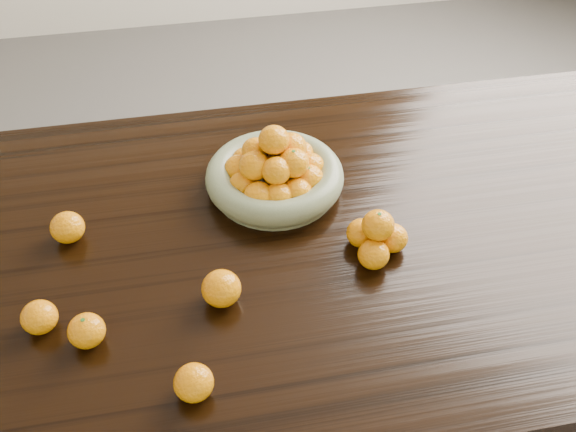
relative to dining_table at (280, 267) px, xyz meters
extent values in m
plane|color=#4D4B49|center=(0.00, 0.00, -0.66)|extent=(5.00, 5.00, 0.00)
cube|color=black|center=(0.00, 0.00, 0.07)|extent=(2.00, 1.00, 0.04)
cube|color=black|center=(0.93, 0.43, -0.31)|extent=(0.08, 0.08, 0.71)
cylinder|color=gray|center=(0.02, 0.16, 0.10)|extent=(0.28, 0.28, 0.01)
torus|color=gray|center=(0.02, 0.16, 0.13)|extent=(0.31, 0.31, 0.06)
ellipsoid|color=#FF9D07|center=(0.10, 0.16, 0.14)|extent=(0.07, 0.07, 0.06)
ellipsoid|color=#FF9D07|center=(0.08, 0.21, 0.14)|extent=(0.07, 0.07, 0.07)
ellipsoid|color=#FF9D07|center=(0.05, 0.24, 0.14)|extent=(0.07, 0.07, 0.06)
ellipsoid|color=#FF9D07|center=(0.01, 0.24, 0.13)|extent=(0.07, 0.07, 0.06)
ellipsoid|color=#FF9D07|center=(-0.04, 0.22, 0.13)|extent=(0.06, 0.06, 0.06)
ellipsoid|color=#FF9D07|center=(-0.06, 0.18, 0.14)|extent=(0.07, 0.07, 0.07)
ellipsoid|color=#FF9D07|center=(-0.06, 0.13, 0.13)|extent=(0.06, 0.06, 0.06)
ellipsoid|color=#FF9D07|center=(-0.03, 0.09, 0.13)|extent=(0.07, 0.07, 0.06)
ellipsoid|color=#FF9D07|center=(0.01, 0.08, 0.13)|extent=(0.07, 0.07, 0.06)
ellipsoid|color=#FF9D07|center=(0.05, 0.09, 0.13)|extent=(0.07, 0.07, 0.06)
ellipsoid|color=#FF9D07|center=(0.09, 0.12, 0.14)|extent=(0.07, 0.07, 0.07)
ellipsoid|color=#FF9D07|center=(0.02, 0.15, 0.13)|extent=(0.07, 0.07, 0.06)
ellipsoid|color=#FF9D07|center=(0.06, 0.18, 0.18)|extent=(0.07, 0.07, 0.07)
ellipsoid|color=#FF9D07|center=(0.02, 0.20, 0.18)|extent=(0.06, 0.06, 0.06)
ellipsoid|color=#FF9D07|center=(-0.02, 0.19, 0.18)|extent=(0.06, 0.06, 0.06)
ellipsoid|color=#FF9D07|center=(-0.03, 0.14, 0.18)|extent=(0.07, 0.07, 0.06)
ellipsoid|color=#FF9D07|center=(0.01, 0.11, 0.18)|extent=(0.06, 0.06, 0.06)
ellipsoid|color=#FF9D07|center=(0.05, 0.13, 0.18)|extent=(0.07, 0.07, 0.06)
ellipsoid|color=#FF9D07|center=(0.02, 0.16, 0.22)|extent=(0.07, 0.07, 0.06)
ellipsoid|color=#FF9D07|center=(0.17, -0.11, 0.12)|extent=(0.06, 0.06, 0.06)
ellipsoid|color=#FF9D07|center=(0.22, -0.07, 0.12)|extent=(0.06, 0.06, 0.06)
ellipsoid|color=#FF9D07|center=(0.16, -0.05, 0.12)|extent=(0.06, 0.06, 0.06)
ellipsoid|color=#FF9D07|center=(0.18, -0.07, 0.17)|extent=(0.07, 0.07, 0.06)
ellipsoid|color=#FF9D07|center=(-0.38, -0.19, 0.12)|extent=(0.07, 0.07, 0.06)
ellipsoid|color=#FF9D07|center=(-0.13, -0.14, 0.12)|extent=(0.08, 0.08, 0.07)
ellipsoid|color=#FF9D07|center=(-0.20, -0.33, 0.12)|extent=(0.07, 0.07, 0.06)
ellipsoid|color=#FF9D07|center=(-0.43, 0.08, 0.12)|extent=(0.07, 0.07, 0.07)
ellipsoid|color=#FF9D07|center=(-0.46, -0.15, 0.12)|extent=(0.07, 0.07, 0.06)
camera|label=1|loc=(-0.15, -0.93, 1.05)|focal=40.00mm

